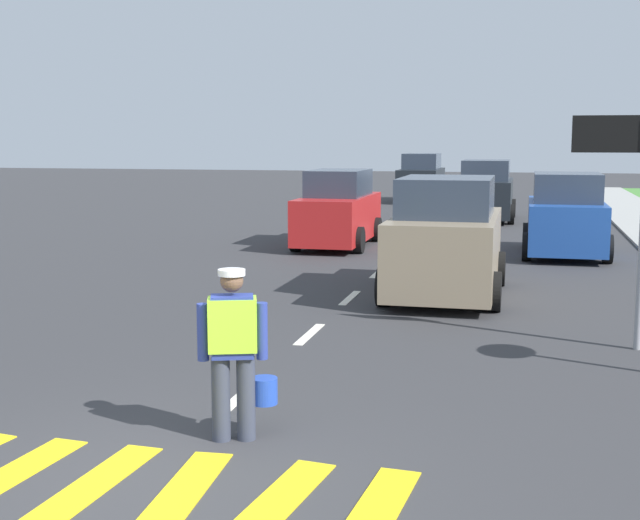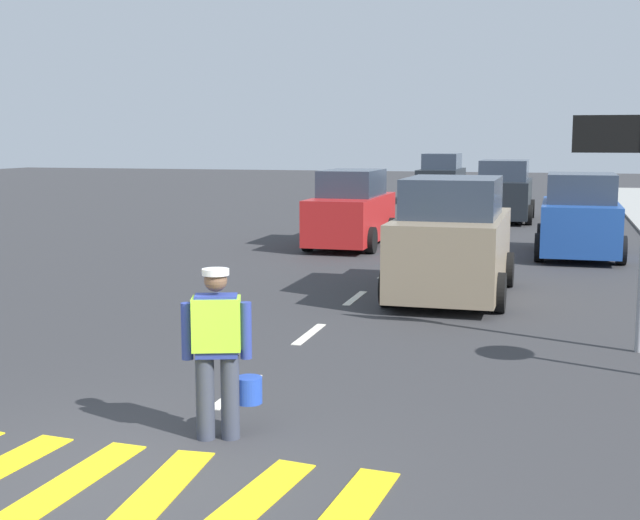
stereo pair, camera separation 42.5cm
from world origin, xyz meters
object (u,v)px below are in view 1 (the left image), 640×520
road_worker (235,346)px  car_oncoming_third (421,179)px  lane_direction_sign (627,175)px  car_outgoing_far (486,192)px  car_parked_far (566,217)px  car_oncoming_second (338,211)px  car_outgoing_ahead (446,241)px

road_worker → car_oncoming_third: 31.76m
road_worker → lane_direction_sign: lane_direction_sign is taller
road_worker → car_outgoing_far: (1.26, 23.33, 0.07)m
road_worker → car_outgoing_far: size_ratio=0.38×
car_parked_far → car_oncoming_second: size_ratio=0.92×
lane_direction_sign → car_parked_far: size_ratio=0.82×
car_parked_far → car_oncoming_third: 18.23m
car_outgoing_far → car_oncoming_third: bearing=111.5°
car_outgoing_far → car_oncoming_third: (-3.30, 8.37, 0.03)m
lane_direction_sign → car_oncoming_second: size_ratio=0.76×
lane_direction_sign → car_outgoing_ahead: 4.63m
car_outgoing_far → car_oncoming_second: 9.15m
car_outgoing_far → car_oncoming_third: 8.99m
road_worker → car_parked_far: 14.82m
car_outgoing_ahead → car_parked_far: size_ratio=1.09×
car_oncoming_third → car_oncoming_second: bearing=-90.7°
car_outgoing_far → car_outgoing_ahead: bearing=-90.0°
car_oncoming_second → car_outgoing_ahead: bearing=-62.4°
road_worker → lane_direction_sign: 6.32m
car_outgoing_ahead → car_outgoing_far: bearing=90.0°
car_outgoing_far → car_parked_far: (2.37, -8.96, -0.04)m
road_worker → car_parked_far: car_parked_far is taller
road_worker → car_oncoming_third: car_oncoming_third is taller
car_outgoing_ahead → lane_direction_sign: bearing=-51.9°
car_oncoming_third → car_oncoming_second: 16.82m
road_worker → car_outgoing_ahead: bearing=81.3°
car_parked_far → lane_direction_sign: bearing=-88.0°
lane_direction_sign → car_parked_far: (-0.34, 9.68, -1.45)m
car_oncoming_third → car_oncoming_second: (-0.21, -16.82, -0.08)m
car_outgoing_far → car_oncoming_second: car_outgoing_far is taller
lane_direction_sign → car_outgoing_far: bearing=98.3°
road_worker → car_oncoming_third: (-2.04, 31.70, 0.10)m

